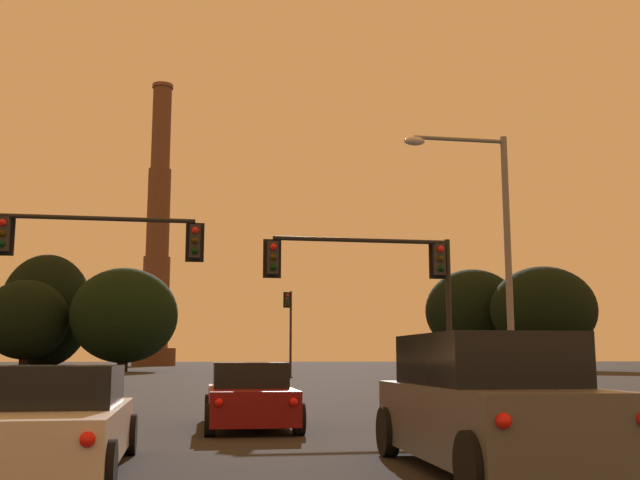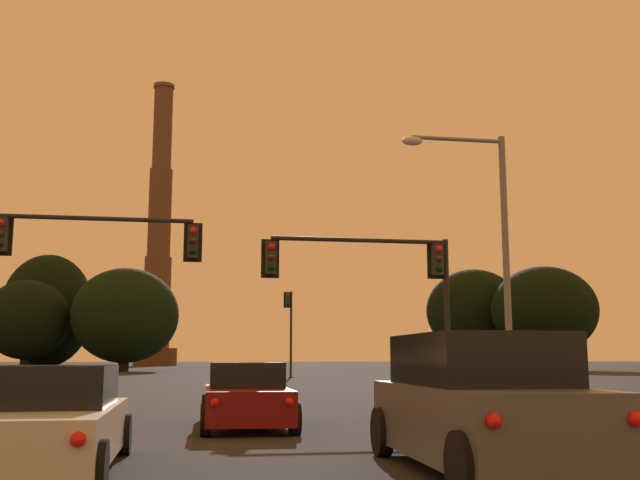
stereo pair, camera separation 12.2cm
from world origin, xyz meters
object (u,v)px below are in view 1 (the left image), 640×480
sedan_left_lane_second (53,423)px  traffic_light_overhead_right (386,276)px  sedan_center_lane_front (249,397)px  street_lamp (491,238)px  suv_right_lane_second (488,405)px  traffic_light_far_right (289,321)px  traffic_light_overhead_left (66,258)px  smokestack (157,252)px

sedan_left_lane_second → traffic_light_overhead_right: 15.30m
sedan_center_lane_front → street_lamp: street_lamp is taller
sedan_left_lane_second → suv_right_lane_second: 5.88m
traffic_light_far_right → traffic_light_overhead_left: size_ratio=1.04×
sedan_center_lane_front → smokestack: size_ratio=0.09×
sedan_left_lane_second → traffic_light_overhead_left: bearing=98.4°
sedan_left_lane_second → sedan_center_lane_front: (3.13, 6.39, 0.00)m
sedan_center_lane_front → smokestack: 130.87m
traffic_light_far_right → street_lamp: street_lamp is taller
sedan_center_lane_front → traffic_light_overhead_right: 8.60m
traffic_light_overhead_left → sedan_center_lane_front: bearing=-50.7°
traffic_light_overhead_left → suv_right_lane_second: bearing=-60.2°
suv_right_lane_second → street_lamp: bearing=67.8°
street_lamp → suv_right_lane_second: bearing=-113.4°
traffic_light_far_right → smokestack: (-14.34, 87.34, 17.34)m
sedan_left_lane_second → suv_right_lane_second: size_ratio=0.96×
sedan_left_lane_second → street_lamp: 15.26m
suv_right_lane_second → sedan_center_lane_front: suv_right_lane_second is taller
suv_right_lane_second → street_lamp: 12.72m
sedan_center_lane_front → traffic_light_overhead_left: size_ratio=0.73×
sedan_left_lane_second → smokestack: 137.02m
sedan_left_lane_second → smokestack: bearing=91.5°
sedan_left_lane_second → traffic_light_overhead_right: (7.98, 12.58, 3.49)m
sedan_center_lane_front → traffic_light_overhead_left: bearing=130.5°
traffic_light_overhead_left → traffic_light_overhead_right: 9.98m
street_lamp → smokestack: smokestack is taller
traffic_light_overhead_left → traffic_light_overhead_right: bearing=-0.4°
traffic_light_overhead_left → smokestack: size_ratio=0.12×
suv_right_lane_second → traffic_light_overhead_right: (2.18, 13.52, 3.26)m
traffic_light_overhead_right → street_lamp: street_lamp is taller
traffic_light_overhead_right → smokestack: size_ratio=0.11×
suv_right_lane_second → traffic_light_overhead_right: bearing=82.0°
smokestack → sedan_center_lane_front: bearing=-86.4°
sedan_center_lane_front → traffic_light_overhead_right: (4.85, 6.19, 3.49)m
sedan_left_lane_second → smokestack: size_ratio=0.09×
traffic_light_far_right → street_lamp: (1.11, -37.88, 0.68)m
traffic_light_overhead_left → traffic_light_overhead_right: traffic_light_overhead_left is taller
traffic_light_overhead_left → traffic_light_overhead_right: (9.97, -0.08, -0.37)m
sedan_left_lane_second → smokestack: smokestack is taller
sedan_center_lane_front → smokestack: bearing=94.7°
smokestack → traffic_light_far_right: bearing=-80.7°
traffic_light_overhead_right → sedan_center_lane_front: bearing=-128.0°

